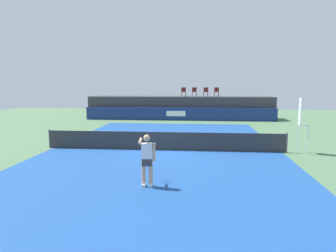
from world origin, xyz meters
TOP-DOWN VIEW (x-y plane):
  - ground_plane at (0.00, 3.00)m, footprint 48.00×48.00m
  - court_inner at (0.00, 0.00)m, footprint 12.00×22.00m
  - sponsor_wall at (-0.00, 13.50)m, footprint 18.00×0.22m
  - spectator_platform at (0.00, 15.30)m, footprint 18.00×2.80m
  - spectator_chair_far_left at (0.31, 15.15)m, footprint 0.44×0.44m
  - spectator_chair_left at (1.36, 15.42)m, footprint 0.47×0.47m
  - spectator_chair_center at (2.48, 14.99)m, footprint 0.47×0.47m
  - spectator_chair_right at (3.53, 15.51)m, footprint 0.45×0.45m
  - umpire_chair at (6.87, 0.01)m, footprint 0.46×0.46m
  - tennis_net at (0.00, 0.00)m, footprint 12.40×0.02m
  - net_post_near at (-6.20, 0.00)m, footprint 0.10×0.10m
  - net_post_far at (6.20, 0.00)m, footprint 0.10×0.10m
  - tennis_player at (0.07, -5.88)m, footprint 0.77×1.13m
  - tennis_ball at (5.28, 4.85)m, footprint 0.07×0.07m

SIDE VIEW (x-z plane):
  - ground_plane at x=0.00m, z-range 0.00..0.00m
  - court_inner at x=0.00m, z-range 0.00..0.00m
  - tennis_ball at x=5.28m, z-range 0.00..0.07m
  - tennis_net at x=0.00m, z-range 0.00..0.95m
  - net_post_near at x=-6.20m, z-range 0.00..1.00m
  - net_post_far at x=6.20m, z-range 0.00..1.00m
  - sponsor_wall at x=0.00m, z-range 0.00..1.20m
  - tennis_player at x=0.07m, z-range 0.07..1.84m
  - spectator_platform at x=0.00m, z-range 0.00..2.20m
  - umpire_chair at x=6.87m, z-range 0.21..2.97m
  - spectator_chair_far_left at x=0.31m, z-range 2.25..3.14m
  - spectator_chair_left at x=1.36m, z-range 2.25..3.14m
  - spectator_chair_center at x=2.48m, z-range 2.25..3.14m
  - spectator_chair_right at x=3.53m, z-range 2.25..3.14m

